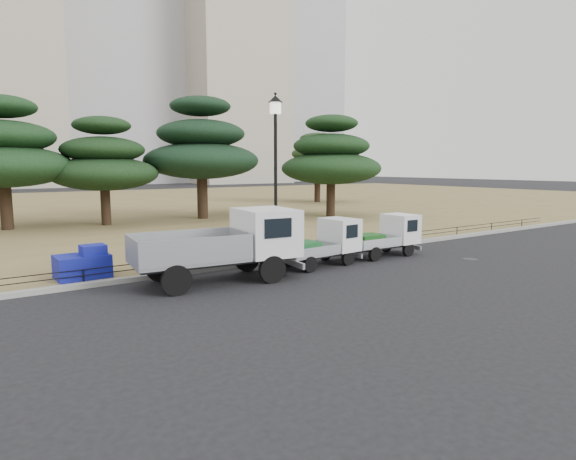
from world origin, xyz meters
TOP-DOWN VIEW (x-y plane):
  - ground at (0.00, 0.00)m, footprint 220.00×220.00m
  - lawn at (0.00, 30.60)m, footprint 120.00×56.00m
  - curb at (0.00, 2.60)m, footprint 120.00×0.25m
  - truck_large at (-3.04, 0.99)m, footprint 5.33×2.53m
  - truck_kei_front at (1.07, 1.19)m, footprint 3.28×1.60m
  - truck_kei_rear at (4.36, 1.24)m, footprint 3.17×1.38m
  - street_lamp at (0.04, 2.90)m, footprint 0.55×0.55m
  - pipe_fence at (0.00, 2.75)m, footprint 38.00×0.04m
  - tarp_pile at (-6.87, 3.37)m, footprint 1.61×1.21m
  - manhole at (6.50, -1.20)m, footprint 0.60×0.60m
  - pine_west_near at (-7.88, 18.03)m, footprint 7.28×7.28m
  - pine_center_left at (-2.81, 17.16)m, footprint 6.26×6.26m
  - pine_center_right at (3.45, 17.22)m, footprint 7.53×7.53m
  - pine_east_near at (11.43, 13.49)m, footprint 6.89×6.89m
  - pine_east_far at (18.81, 24.55)m, footprint 6.62×6.62m
  - tower_east at (40.00, 82.00)m, footprint 20.00×18.00m
  - tower_far_east at (58.00, 90.00)m, footprint 24.00×20.00m
  - radio_tower at (72.00, 85.00)m, footprint 1.80×1.80m

SIDE VIEW (x-z plane):
  - ground at x=0.00m, z-range 0.00..0.00m
  - manhole at x=6.50m, z-range 0.00..0.01m
  - lawn at x=0.00m, z-range 0.00..0.15m
  - curb at x=0.00m, z-range 0.00..0.16m
  - pipe_fence at x=0.00m, z-range 0.24..0.64m
  - tarp_pile at x=-6.87m, z-range 0.05..1.09m
  - truck_kei_rear at x=4.36m, z-range 0.00..1.65m
  - truck_kei_front at x=1.07m, z-range 0.00..1.68m
  - truck_large at x=-3.04m, z-range 0.13..2.38m
  - pine_center_left at x=-2.81m, z-range 0.64..7.01m
  - pine_east_far at x=18.81m, z-range 0.66..7.32m
  - pine_east_near at x=11.43m, z-range 0.69..7.64m
  - street_lamp at x=0.04m, z-range 1.22..7.33m
  - pine_west_near at x=-7.88m, z-range 0.71..7.99m
  - pine_center_right at x=3.45m, z-range 0.78..8.77m
  - tower_east at x=40.00m, z-range 0.00..48.00m
  - radio_tower at x=72.00m, z-range -1.46..61.54m
  - tower_far_east at x=58.00m, z-range 0.00..70.00m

